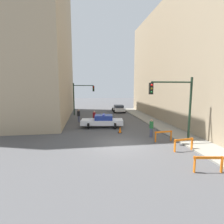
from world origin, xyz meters
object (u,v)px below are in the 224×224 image
traffic_light_near (177,100)px  barrier_front (208,162)px  barrier_back (163,134)px  pedestrian_sidewalk (151,128)px  traffic_cone (120,130)px  pedestrian_crossing (94,117)px  pedestrian_corner (79,116)px  traffic_light_far (81,94)px  barrier_mid (184,143)px  parked_car_near (119,108)px  police_car (102,121)px

traffic_light_near → barrier_front: bearing=-100.1°
barrier_front → barrier_back: 5.46m
pedestrian_sidewalk → traffic_cone: 3.19m
pedestrian_crossing → traffic_cone: (2.33, -4.63, -0.54)m
pedestrian_sidewalk → traffic_cone: pedestrian_sidewalk is taller
pedestrian_corner → traffic_light_far: bearing=42.2°
pedestrian_corner → barrier_front: size_ratio=1.05×
pedestrian_corner → pedestrian_sidewalk: 10.46m
pedestrian_corner → barrier_mid: size_ratio=1.04×
traffic_light_near → barrier_front: size_ratio=3.28×
parked_car_near → barrier_back: (0.40, -17.80, -0.06)m
police_car → barrier_mid: (4.98, -8.38, -0.11)m
traffic_light_near → parked_car_near: bearing=94.1°
pedestrian_crossing → barrier_front: (5.35, -13.39, -0.24)m
parked_car_near → traffic_cone: parked_car_near is taller
pedestrian_crossing → traffic_light_far: bearing=-151.9°
barrier_mid → pedestrian_crossing: bearing=119.7°
police_car → pedestrian_sidewalk: 6.14m
traffic_light_far → pedestrian_corner: 6.69m
traffic_light_far → barrier_back: (7.15, -15.59, -2.78)m
barrier_front → traffic_cone: 9.27m
pedestrian_sidewalk → barrier_back: size_ratio=1.04×
barrier_front → traffic_cone: (-3.02, 8.76, -0.30)m
parked_car_near → traffic_cone: size_ratio=6.67×
police_car → barrier_mid: police_car is taller
traffic_light_near → pedestrian_sidewalk: traffic_light_near is taller
police_car → pedestrian_corner: size_ratio=2.95×
parked_car_near → barrier_mid: parked_car_near is taller
pedestrian_corner → barrier_back: bearing=-98.6°
traffic_light_near → traffic_light_far: (-8.03, 15.94, -0.13)m
traffic_light_near → barrier_back: (-0.89, 0.34, -2.91)m
pedestrian_corner → parked_car_near: bearing=4.2°
police_car → pedestrian_crossing: size_ratio=2.95×
traffic_cone → barrier_mid: bearing=-57.9°
barrier_back → pedestrian_corner: bearing=127.8°
traffic_light_near → barrier_mid: size_ratio=3.27×
pedestrian_crossing → barrier_back: size_ratio=1.04×
traffic_light_near → pedestrian_corner: size_ratio=3.13×
police_car → traffic_light_near: bearing=-132.6°
pedestrian_crossing → barrier_mid: bearing=44.7°
police_car → barrier_mid: 9.75m
traffic_light_near → traffic_cone: size_ratio=7.93×
barrier_front → barrier_mid: same height
parked_car_near → barrier_back: parked_car_near is taller
traffic_light_far → pedestrian_corner: size_ratio=3.13×
traffic_light_far → police_car: size_ratio=1.06×
pedestrian_sidewalk → pedestrian_crossing: bearing=-74.4°
traffic_cone → pedestrian_sidewalk: bearing=-36.0°
traffic_light_far → pedestrian_sidewalk: traffic_light_far is taller
traffic_light_far → barrier_front: bearing=-71.3°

